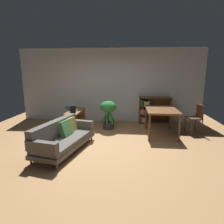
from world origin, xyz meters
The scene contains 10 objects.
ground_plane centered at (0.00, 0.00, 0.00)m, with size 8.16×8.16×0.00m, color #A87A4C.
back_wall_panel centered at (0.00, 2.70, 1.35)m, with size 6.80×0.10×2.70m, color silver.
fabric_couch centered at (-0.87, -0.22, 0.34)m, with size 1.12×1.97×0.72m.
media_console centered at (-1.03, 1.44, 0.31)m, with size 0.42×1.18×0.62m.
open_laptop centered at (-1.13, 1.55, 0.65)m, with size 0.45×0.34×0.11m.
desk_speaker centered at (-1.01, 1.19, 0.73)m, with size 0.18×0.18×0.22m.
potted_floor_plant centered at (0.05, 1.58, 0.61)m, with size 0.53×0.53×0.94m.
dining_table centered at (1.68, 1.16, 0.71)m, with size 0.90×1.28×0.79m.
dining_chair_near centered at (2.77, 1.39, 0.52)m, with size 0.46×0.47×0.89m.
bookshelf centered at (1.58, 2.52, 0.47)m, with size 1.14×0.32×0.96m.
Camera 1 is at (0.71, -4.52, 1.91)m, focal length 30.81 mm.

